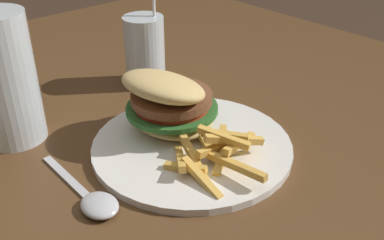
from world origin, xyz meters
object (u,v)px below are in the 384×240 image
Objects in this scene: meal_plate_near at (179,120)px; beer_glass at (5,84)px; juice_glass at (145,53)px; spoon at (96,202)px.

beer_glass reaches higher than meal_plate_near.
juice_glass reaches higher than meal_plate_near.
spoon is (-0.20, -0.01, -0.08)m from beer_glass.
juice_glass reaches higher than spoon.
meal_plate_near reaches higher than spoon.
meal_plate_near is at bearing -134.16° from beer_glass.
juice_glass reaches higher than beer_glass.
beer_glass is at bearing 95.08° from juice_glass.
beer_glass is at bearing -177.99° from spoon.
spoon is at bearing -178.41° from beer_glass.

